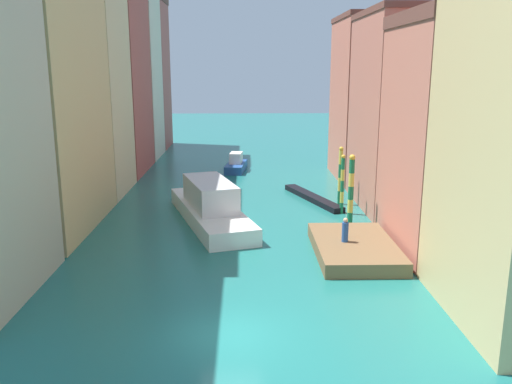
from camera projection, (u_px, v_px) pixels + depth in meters
ground_plane at (238, 192)px, 44.79m from camera, size 154.00×154.00×0.00m
building_left_1 at (23, 77)px, 32.90m from camera, size 7.79×12.07×19.29m
building_left_2 at (73, 73)px, 42.53m from camera, size 7.79×7.79×19.50m
building_left_3 at (103, 77)px, 51.53m from camera, size 7.79×10.04×18.49m
building_left_4 at (123, 62)px, 60.13m from camera, size 7.79×7.81×21.45m
building_left_5 at (137, 74)px, 67.80m from camera, size 7.79×7.18×18.75m
building_right_1 at (467, 134)px, 29.80m from camera, size 7.79×9.02×13.22m
building_right_2 at (414, 111)px, 39.09m from camera, size 7.79×10.34×14.23m
building_right_3 at (379, 99)px, 49.08m from camera, size 7.79×9.78×14.77m
waterfront_dock at (354, 248)px, 29.89m from camera, size 4.38×7.28×0.77m
person_on_dock at (345, 231)px, 29.61m from camera, size 0.36×0.36×1.38m
mooring_pole_0 at (351, 189)px, 34.92m from camera, size 0.39×0.39×4.76m
mooring_pole_1 at (342, 184)px, 37.83m from camera, size 0.29×0.29×4.28m
mooring_pole_2 at (340, 175)px, 40.38m from camera, size 0.34×0.34×4.45m
vaporetto_white at (210, 206)px, 36.08m from camera, size 6.71×12.67×2.86m
gondola_black at (313, 198)px, 42.02m from camera, size 3.79×8.32×0.42m
motorboat_0 at (236, 165)px, 53.91m from camera, size 2.33×5.35×1.84m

